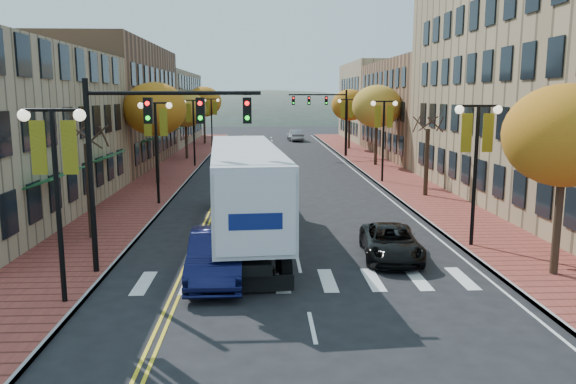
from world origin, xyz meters
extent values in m
plane|color=black|center=(0.00, 0.00, 0.00)|extent=(200.00, 200.00, 0.00)
cube|color=brown|center=(-9.00, 32.50, 0.07)|extent=(4.00, 85.00, 0.15)
cube|color=brown|center=(9.00, 32.50, 0.07)|extent=(4.00, 85.00, 0.15)
cube|color=brown|center=(-17.00, 36.00, 5.50)|extent=(12.00, 24.00, 11.00)
cube|color=#9E8966|center=(-17.00, 61.00, 4.75)|extent=(12.00, 26.00, 9.50)
cube|color=brown|center=(18.50, 42.00, 5.00)|extent=(15.00, 24.00, 10.00)
cube|color=#9E8966|center=(18.50, 64.00, 5.50)|extent=(15.00, 20.00, 11.00)
cylinder|color=#382619|center=(-9.00, 8.00, 2.25)|extent=(0.28, 0.28, 4.20)
cylinder|color=#382619|center=(-9.00, 24.00, 2.60)|extent=(0.28, 0.28, 4.90)
ellipsoid|color=orange|center=(-9.00, 24.00, 5.46)|extent=(4.48, 4.48, 3.81)
cylinder|color=#382619|center=(-9.00, 40.00, 2.42)|extent=(0.28, 0.28, 4.55)
ellipsoid|color=gold|center=(-9.00, 40.00, 5.07)|extent=(4.16, 4.16, 3.54)
cylinder|color=#382619|center=(-9.00, 58.00, 2.67)|extent=(0.28, 0.28, 5.04)
ellipsoid|color=orange|center=(-9.00, 58.00, 5.62)|extent=(4.61, 4.61, 3.92)
cylinder|color=#382619|center=(9.00, 2.00, 2.42)|extent=(0.28, 0.28, 4.55)
ellipsoid|color=orange|center=(9.00, 2.00, 5.07)|extent=(4.16, 4.16, 3.54)
cylinder|color=#382619|center=(9.00, 18.00, 2.25)|extent=(0.28, 0.28, 4.20)
cylinder|color=#382619|center=(9.00, 34.00, 2.60)|extent=(0.28, 0.28, 4.90)
ellipsoid|color=gold|center=(9.00, 34.00, 5.46)|extent=(4.48, 4.48, 3.81)
cylinder|color=#382619|center=(9.00, 50.00, 2.53)|extent=(0.28, 0.28, 4.76)
ellipsoid|color=orange|center=(9.00, 50.00, 5.30)|extent=(4.35, 4.35, 3.70)
cylinder|color=black|center=(-7.50, 0.00, 3.00)|extent=(0.16, 0.16, 6.00)
cylinder|color=black|center=(-7.50, 0.00, 6.00)|extent=(1.60, 0.10, 0.10)
sphere|color=#FFF2CC|center=(-8.30, 0.00, 5.85)|extent=(0.36, 0.36, 0.36)
sphere|color=#FFF2CC|center=(-6.70, 0.00, 5.85)|extent=(0.36, 0.36, 0.36)
cube|color=gold|center=(-7.95, 0.00, 4.90)|extent=(0.45, 0.03, 1.60)
cube|color=gold|center=(-7.05, 0.00, 4.90)|extent=(0.45, 0.03, 1.60)
cylinder|color=black|center=(-7.50, 16.00, 3.00)|extent=(0.16, 0.16, 6.00)
cylinder|color=black|center=(-7.50, 16.00, 6.00)|extent=(1.60, 0.10, 0.10)
sphere|color=#FFF2CC|center=(-8.30, 16.00, 5.85)|extent=(0.36, 0.36, 0.36)
sphere|color=#FFF2CC|center=(-6.70, 16.00, 5.85)|extent=(0.36, 0.36, 0.36)
cube|color=gold|center=(-7.95, 16.00, 4.90)|extent=(0.45, 0.03, 1.60)
cube|color=gold|center=(-7.05, 16.00, 4.90)|extent=(0.45, 0.03, 1.60)
cylinder|color=black|center=(-7.50, 34.00, 3.00)|extent=(0.16, 0.16, 6.00)
cylinder|color=black|center=(-7.50, 34.00, 6.00)|extent=(1.60, 0.10, 0.10)
sphere|color=#FFF2CC|center=(-8.30, 34.00, 5.85)|extent=(0.36, 0.36, 0.36)
sphere|color=#FFF2CC|center=(-6.70, 34.00, 5.85)|extent=(0.36, 0.36, 0.36)
cube|color=gold|center=(-7.95, 34.00, 4.90)|extent=(0.45, 0.03, 1.60)
cube|color=gold|center=(-7.05, 34.00, 4.90)|extent=(0.45, 0.03, 1.60)
cylinder|color=black|center=(-7.50, 52.00, 3.00)|extent=(0.16, 0.16, 6.00)
cylinder|color=black|center=(-7.50, 52.00, 6.00)|extent=(1.60, 0.10, 0.10)
sphere|color=#FFF2CC|center=(-8.30, 52.00, 5.85)|extent=(0.36, 0.36, 0.36)
sphere|color=#FFF2CC|center=(-6.70, 52.00, 5.85)|extent=(0.36, 0.36, 0.36)
cube|color=gold|center=(-7.95, 52.00, 4.90)|extent=(0.45, 0.03, 1.60)
cube|color=gold|center=(-7.05, 52.00, 4.90)|extent=(0.45, 0.03, 1.60)
cylinder|color=black|center=(7.50, 6.00, 3.00)|extent=(0.16, 0.16, 6.00)
cylinder|color=black|center=(7.50, 6.00, 6.00)|extent=(1.60, 0.10, 0.10)
sphere|color=#FFF2CC|center=(6.70, 6.00, 5.85)|extent=(0.36, 0.36, 0.36)
sphere|color=#FFF2CC|center=(8.30, 6.00, 5.85)|extent=(0.36, 0.36, 0.36)
cube|color=gold|center=(7.05, 6.00, 4.90)|extent=(0.45, 0.03, 1.60)
cube|color=gold|center=(7.95, 6.00, 4.90)|extent=(0.45, 0.03, 1.60)
cylinder|color=black|center=(7.50, 24.00, 3.00)|extent=(0.16, 0.16, 6.00)
cylinder|color=black|center=(7.50, 24.00, 6.00)|extent=(1.60, 0.10, 0.10)
sphere|color=#FFF2CC|center=(6.70, 24.00, 5.85)|extent=(0.36, 0.36, 0.36)
sphere|color=#FFF2CC|center=(8.30, 24.00, 5.85)|extent=(0.36, 0.36, 0.36)
cube|color=gold|center=(7.05, 24.00, 4.90)|extent=(0.45, 0.03, 1.60)
cube|color=gold|center=(7.95, 24.00, 4.90)|extent=(0.45, 0.03, 1.60)
cylinder|color=black|center=(7.50, 42.00, 3.00)|extent=(0.16, 0.16, 6.00)
cylinder|color=black|center=(7.50, 42.00, 6.00)|extent=(1.60, 0.10, 0.10)
sphere|color=#FFF2CC|center=(6.70, 42.00, 5.85)|extent=(0.36, 0.36, 0.36)
sphere|color=#FFF2CC|center=(8.30, 42.00, 5.85)|extent=(0.36, 0.36, 0.36)
cube|color=gold|center=(7.05, 42.00, 4.90)|extent=(0.45, 0.03, 1.60)
cube|color=gold|center=(7.95, 42.00, 4.90)|extent=(0.45, 0.03, 1.60)
cylinder|color=black|center=(-7.40, 3.00, 3.50)|extent=(0.20, 0.20, 7.00)
cylinder|color=black|center=(-4.40, 3.00, 6.50)|extent=(6.00, 0.14, 0.14)
cube|color=black|center=(-5.30, 3.00, 5.90)|extent=(0.30, 0.25, 0.90)
sphere|color=#FF0C0C|center=(-5.30, 2.86, 6.15)|extent=(0.16, 0.16, 0.16)
cube|color=black|center=(-3.50, 3.00, 5.90)|extent=(0.30, 0.25, 0.90)
sphere|color=#FF0C0C|center=(-3.50, 2.86, 6.15)|extent=(0.16, 0.16, 0.16)
cube|color=black|center=(-1.88, 3.00, 5.90)|extent=(0.30, 0.25, 0.90)
sphere|color=#FF0C0C|center=(-1.88, 2.86, 6.15)|extent=(0.16, 0.16, 0.16)
cylinder|color=black|center=(7.40, 42.00, 3.50)|extent=(0.20, 0.20, 7.00)
cylinder|color=black|center=(4.40, 42.00, 6.50)|extent=(6.00, 0.14, 0.14)
cube|color=black|center=(5.30, 42.00, 5.90)|extent=(0.30, 0.25, 0.90)
sphere|color=#FF0C0C|center=(5.30, 41.86, 6.15)|extent=(0.16, 0.16, 0.16)
cube|color=black|center=(3.50, 42.00, 5.90)|extent=(0.30, 0.25, 0.90)
sphere|color=#FF0C0C|center=(3.50, 41.86, 6.15)|extent=(0.16, 0.16, 0.16)
cube|color=black|center=(1.88, 42.00, 5.90)|extent=(0.30, 0.25, 0.90)
sphere|color=#FF0C0C|center=(1.88, 41.86, 6.15)|extent=(0.16, 0.16, 0.16)
cube|color=black|center=(-2.13, 7.22, 0.90)|extent=(2.12, 13.80, 0.37)
cube|color=silver|center=(-2.13, 7.22, 2.75)|extent=(3.81, 13.93, 2.96)
cube|color=black|center=(-2.78, 15.66, 1.75)|extent=(2.88, 3.37, 2.65)
cylinder|color=black|center=(-2.81, 1.65, 0.53)|extent=(0.45, 1.08, 1.06)
cylinder|color=black|center=(-0.59, 1.82, 0.53)|extent=(0.45, 1.08, 1.06)
cylinder|color=black|center=(-2.91, 2.91, 0.53)|extent=(0.45, 1.08, 1.06)
cylinder|color=black|center=(-0.69, 3.09, 0.53)|extent=(0.45, 1.08, 1.06)
cylinder|color=black|center=(-3.79, 14.31, 0.53)|extent=(0.45, 1.08, 1.06)
cylinder|color=black|center=(-1.58, 14.48, 0.53)|extent=(0.45, 1.08, 1.06)
cylinder|color=black|center=(-3.97, 16.63, 0.53)|extent=(0.45, 1.08, 1.06)
cylinder|color=black|center=(-1.76, 16.80, 0.53)|extent=(0.45, 1.08, 1.06)
imported|color=black|center=(-2.98, 2.28, 0.87)|extent=(1.95, 5.33, 1.74)
imported|color=black|center=(3.72, 4.64, 0.65)|extent=(2.56, 4.87, 1.31)
imported|color=silver|center=(-2.26, 51.33, 0.66)|extent=(1.65, 3.90, 1.32)
imported|color=#96969D|center=(3.26, 65.00, 0.71)|extent=(2.06, 4.94, 1.43)
imported|color=#9C9DA3|center=(3.44, 63.19, 0.81)|extent=(2.02, 4.99, 1.61)
camera|label=1|loc=(-1.35, -16.80, 6.42)|focal=35.00mm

